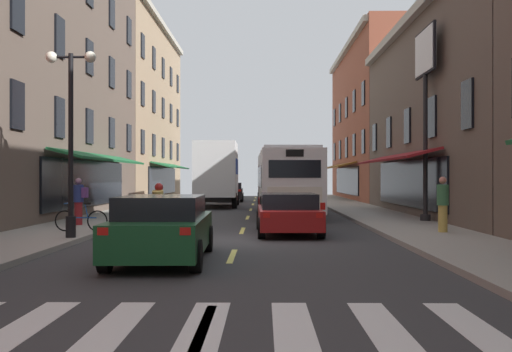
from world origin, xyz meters
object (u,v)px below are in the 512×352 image
(transit_bus, at_px, (286,181))
(motorcycle_rider, at_px, (159,214))
(pedestrian_mid, at_px, (443,204))
(sedan_mid, at_px, (163,228))
(pedestrian_near, at_px, (79,200))
(sedan_near, at_px, (288,213))
(box_truck, at_px, (218,175))
(bicycle_near, at_px, (81,220))
(street_lamp_twin, at_px, (71,134))
(billboard_sign, at_px, (425,75))
(sedan_far, at_px, (230,192))

(transit_bus, relative_size, motorcycle_rider, 5.52)
(transit_bus, bearing_deg, pedestrian_mid, -66.94)
(sedan_mid, distance_m, pedestrian_near, 9.10)
(transit_bus, xyz_separation_m, pedestrian_near, (-7.65, -7.92, -0.63))
(transit_bus, xyz_separation_m, sedan_near, (-0.29, -9.71, -0.98))
(transit_bus, relative_size, pedestrian_near, 6.86)
(box_truck, relative_size, sedan_mid, 1.49)
(bicycle_near, bearing_deg, sedan_near, 6.28)
(motorcycle_rider, distance_m, street_lamp_twin, 3.57)
(bicycle_near, bearing_deg, pedestrian_near, 108.99)
(billboard_sign, height_order, sedan_far, billboard_sign)
(box_truck, relative_size, pedestrian_mid, 4.07)
(pedestrian_near, distance_m, pedestrian_mid, 12.39)
(sedan_near, relative_size, motorcycle_rider, 2.19)
(sedan_far, distance_m, motorcycle_rider, 26.19)
(sedan_far, bearing_deg, pedestrian_near, -99.80)
(transit_bus, bearing_deg, street_lamp_twin, -117.91)
(box_truck, height_order, sedan_near, box_truck)
(billboard_sign, bearing_deg, bicycle_near, -158.58)
(sedan_near, height_order, pedestrian_near, pedestrian_near)
(billboard_sign, bearing_deg, motorcycle_rider, -152.19)
(sedan_mid, relative_size, street_lamp_twin, 0.89)
(billboard_sign, relative_size, motorcycle_rider, 3.62)
(sedan_mid, relative_size, motorcycle_rider, 2.26)
(pedestrian_mid, bearing_deg, billboard_sign, 39.44)
(motorcycle_rider, xyz_separation_m, pedestrian_near, (-3.35, 2.81, 0.31))
(transit_bus, distance_m, sedan_mid, 16.27)
(box_truck, distance_m, bicycle_near, 17.92)
(box_truck, bearing_deg, sedan_far, 87.97)
(pedestrian_mid, bearing_deg, street_lamp_twin, 147.88)
(sedan_mid, relative_size, pedestrian_near, 2.81)
(sedan_near, bearing_deg, pedestrian_mid, -9.38)
(sedan_near, height_order, motorcycle_rider, motorcycle_rider)
(billboard_sign, bearing_deg, sedan_far, 112.71)
(transit_bus, distance_m, motorcycle_rider, 11.60)
(sedan_mid, bearing_deg, billboard_sign, 50.11)
(billboard_sign, height_order, sedan_mid, billboard_sign)
(transit_bus, height_order, pedestrian_near, transit_bus)
(transit_bus, xyz_separation_m, bicycle_near, (-6.79, -10.42, -1.15))
(bicycle_near, bearing_deg, sedan_far, 83.00)
(bicycle_near, xyz_separation_m, pedestrian_near, (-0.86, 2.50, 0.52))
(motorcycle_rider, height_order, pedestrian_near, pedestrian_near)
(billboard_sign, bearing_deg, transit_bus, 132.59)
(sedan_near, bearing_deg, sedan_far, 97.53)
(motorcycle_rider, relative_size, bicycle_near, 1.21)
(pedestrian_near, bearing_deg, street_lamp_twin, -159.32)
(box_truck, bearing_deg, sedan_mid, -88.47)
(transit_bus, bearing_deg, pedestrian_near, -133.99)
(sedan_far, xyz_separation_m, pedestrian_mid, (8.08, -25.94, 0.29))
(motorcycle_rider, xyz_separation_m, bicycle_near, (-2.49, 0.31, -0.21))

